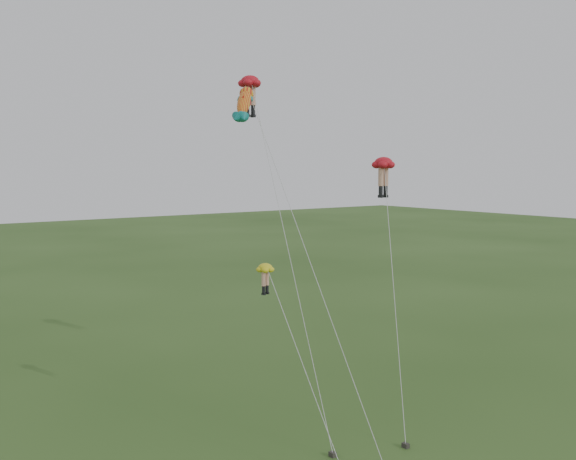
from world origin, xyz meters
TOP-DOWN VIEW (x-y plane):
  - ground at (0.00, 0.00)m, footprint 300.00×300.00m
  - legs_kite_red_high at (2.62, 12.58)m, footprint 4.20×13.33m
  - legs_kite_red_mid at (6.98, 4.76)m, footprint 4.81×6.79m
  - legs_kite_yellow at (-2.25, 3.51)m, footprint 1.19×7.19m
  - fish_kite at (0.48, 9.91)m, footprint 2.62×14.62m

SIDE VIEW (x-z plane):
  - ground at x=0.00m, z-range 0.00..0.00m
  - legs_kite_yellow at x=-2.25m, z-range 3.93..13.37m
  - legs_kite_red_mid at x=6.98m, z-range 6.69..21.60m
  - fish_kite at x=0.48m, z-range 8.36..27.77m
  - legs_kite_red_high at x=2.62m, z-range 9.26..29.49m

